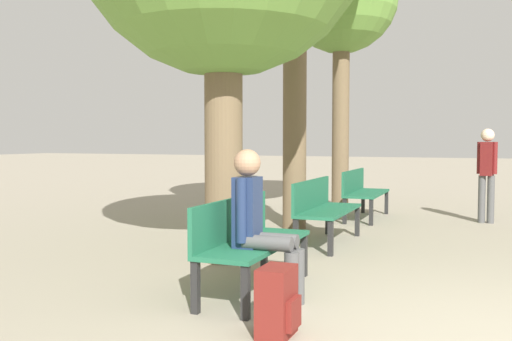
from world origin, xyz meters
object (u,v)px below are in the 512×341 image
at_px(person_seated, 260,221).
at_px(backpack, 278,302).
at_px(bench_row_0, 247,237).
at_px(pedestrian_near, 487,169).
at_px(bench_row_2, 362,190).
at_px(bench_row_1, 322,206).
at_px(tree_row_2, 342,1).

xyz_separation_m(person_seated, backpack, (0.42, -0.73, -0.45)).
xyz_separation_m(bench_row_0, pedestrian_near, (2.01, 5.38, 0.39)).
bearing_deg(bench_row_2, pedestrian_near, 6.99).
bearing_deg(backpack, pedestrian_near, 77.98).
bearing_deg(person_seated, bench_row_1, 94.76).
height_order(bench_row_2, backpack, bench_row_2).
height_order(person_seated, backpack, person_seated).
height_order(tree_row_2, pedestrian_near, tree_row_2).
distance_m(bench_row_0, person_seated, 0.40).
xyz_separation_m(tree_row_2, person_seated, (0.98, -6.90, -3.45)).
bearing_deg(bench_row_2, tree_row_2, 116.44).
bearing_deg(person_seated, bench_row_0, 131.42).
relative_size(bench_row_0, backpack, 3.25).
relative_size(tree_row_2, person_seated, 4.11).
xyz_separation_m(bench_row_0, tree_row_2, (-0.75, 6.64, 3.64)).
xyz_separation_m(bench_row_2, tree_row_2, (-0.75, 1.50, 3.64)).
bearing_deg(tree_row_2, bench_row_2, -63.56).
xyz_separation_m(bench_row_2, backpack, (0.65, -6.13, -0.26)).
bearing_deg(bench_row_1, bench_row_0, -90.00).
distance_m(bench_row_1, pedestrian_near, 3.48).
xyz_separation_m(tree_row_2, pedestrian_near, (2.76, -1.26, -3.25)).
height_order(bench_row_0, bench_row_1, same).
distance_m(tree_row_2, backpack, 8.68).
relative_size(bench_row_2, tree_row_2, 0.30).
relative_size(bench_row_1, backpack, 3.25).
relative_size(bench_row_1, bench_row_2, 1.00).
distance_m(bench_row_1, person_seated, 2.85).
bearing_deg(bench_row_1, pedestrian_near, 54.43).
distance_m(bench_row_0, bench_row_2, 5.13).
distance_m(tree_row_2, person_seated, 7.78).
height_order(bench_row_0, tree_row_2, tree_row_2).
bearing_deg(pedestrian_near, person_seated, -107.46).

